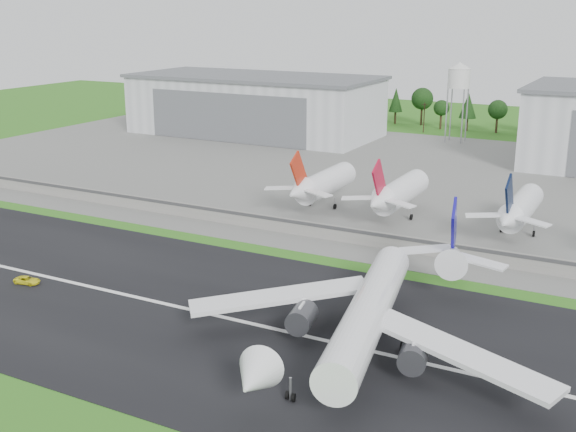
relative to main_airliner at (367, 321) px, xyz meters
The scene contains 14 objects.
ground 31.89m from the main_airliner, 162.31° to the right, with size 600.00×600.00×0.00m, color #2C6618.
runway 30.41m from the main_airliner, behind, with size 320.00×60.00×0.10m, color black.
runway_centerline 30.40m from the main_airliner, behind, with size 220.00×1.00×0.02m, color white.
apron 114.54m from the main_airliner, 105.21° to the left, with size 320.00×150.00×0.10m, color slate.
blast_fence 54.53m from the main_airliner, 123.46° to the left, with size 240.00×0.61×3.50m.
hangar_west 190.48m from the main_airliner, 125.31° to the left, with size 97.00×44.00×23.20m.
water_tower 179.97m from the main_airliner, 101.29° to the left, with size 8.40×8.40×29.40m.
utility_poles 192.84m from the main_airliner, 98.96° to the left, with size 230.00×3.00×12.00m, color black, non-canonical shape.
treeline 207.67m from the main_airliner, 98.31° to the left, with size 320.00×16.00×22.00m, color black, non-canonical shape.
main_airliner is the anchor object (origin of this frame).
ground_vehicle 64.84m from the main_airliner, behind, with size 2.22×4.82×1.34m, color yellow.
parked_jet_red_a 77.76m from the main_airliner, 120.45° to the left, with size 7.36×31.29×16.91m.
parked_jet_red_b 69.84m from the main_airliner, 106.30° to the left, with size 7.36×31.29×16.93m.
parked_jet_navy 67.52m from the main_airliner, 82.87° to the left, with size 7.36×31.29×16.67m.
Camera 1 is at (64.80, -80.35, 48.44)m, focal length 45.00 mm.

